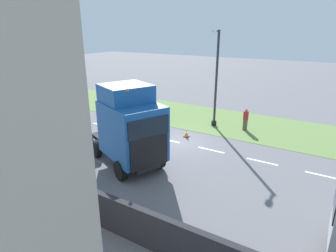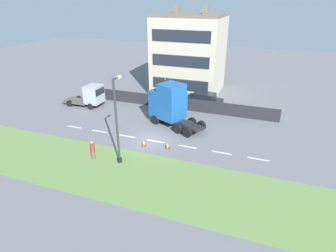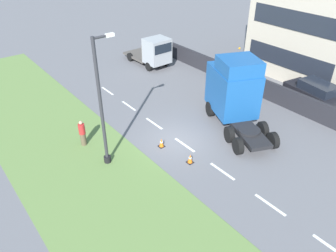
{
  "view_description": "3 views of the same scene",
  "coord_description": "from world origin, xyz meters",
  "px_view_note": "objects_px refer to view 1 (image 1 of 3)",
  "views": [
    {
      "loc": [
        15.49,
        8.72,
        7.33
      ],
      "look_at": [
        1.01,
        -0.12,
        1.45
      ],
      "focal_mm": 30.0,
      "sensor_mm": 36.0,
      "label": 1
    },
    {
      "loc": [
        -22.36,
        -10.14,
        12.86
      ],
      "look_at": [
        -1.26,
        -2.4,
        2.46
      ],
      "focal_mm": 30.0,
      "sensor_mm": 36.0,
      "label": 2
    },
    {
      "loc": [
        -11.03,
        -12.98,
        11.82
      ],
      "look_at": [
        -1.06,
        -0.38,
        1.65
      ],
      "focal_mm": 35.0,
      "sensor_mm": 36.0,
      "label": 3
    }
  ],
  "objects_px": {
    "lamp_post": "(216,85)",
    "traffic_cone_lead": "(158,129)",
    "pedestrian": "(246,120)",
    "lorry_cab": "(130,127)",
    "traffic_cone_trailing": "(186,133)"
  },
  "relations": [
    {
      "from": "lamp_post",
      "to": "traffic_cone_lead",
      "type": "bearing_deg",
      "value": -39.41
    },
    {
      "from": "lamp_post",
      "to": "traffic_cone_lead",
      "type": "xyz_separation_m",
      "value": [
        3.62,
        -2.97,
        -3.01
      ]
    },
    {
      "from": "pedestrian",
      "to": "traffic_cone_lead",
      "type": "distance_m",
      "value": 6.71
    },
    {
      "from": "traffic_cone_trailing",
      "to": "pedestrian",
      "type": "bearing_deg",
      "value": 139.32
    },
    {
      "from": "lorry_cab",
      "to": "traffic_cone_lead",
      "type": "bearing_deg",
      "value": -138.33
    },
    {
      "from": "lorry_cab",
      "to": "lamp_post",
      "type": "bearing_deg",
      "value": -164.32
    },
    {
      "from": "traffic_cone_lead",
      "to": "traffic_cone_trailing",
      "type": "xyz_separation_m",
      "value": [
        -0.33,
        2.26,
        0.0
      ]
    },
    {
      "from": "lamp_post",
      "to": "traffic_cone_lead",
      "type": "height_order",
      "value": "lamp_post"
    },
    {
      "from": "pedestrian",
      "to": "lorry_cab",
      "type": "bearing_deg",
      "value": -21.73
    },
    {
      "from": "lamp_post",
      "to": "traffic_cone_lead",
      "type": "relative_size",
      "value": 12.57
    },
    {
      "from": "lorry_cab",
      "to": "traffic_cone_lead",
      "type": "distance_m",
      "value": 5.9
    },
    {
      "from": "lamp_post",
      "to": "traffic_cone_lead",
      "type": "distance_m",
      "value": 5.57
    },
    {
      "from": "lamp_post",
      "to": "pedestrian",
      "type": "xyz_separation_m",
      "value": [
        -0.35,
        2.41,
        -2.45
      ]
    },
    {
      "from": "lamp_post",
      "to": "traffic_cone_trailing",
      "type": "xyz_separation_m",
      "value": [
        3.29,
        -0.71,
        -3.01
      ]
    },
    {
      "from": "lorry_cab",
      "to": "lamp_post",
      "type": "distance_m",
      "value": 9.04
    }
  ]
}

